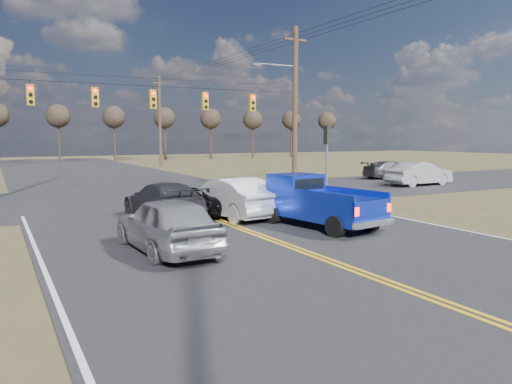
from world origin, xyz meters
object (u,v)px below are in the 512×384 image
pickup_truck (316,202)px  black_suv (184,202)px  cross_car_east_near (419,174)px  silver_suv (167,224)px  dgrey_car_queue (163,201)px  cross_car_east_far (391,170)px  white_car_queue (230,197)px

pickup_truck → black_suv: 5.82m
cross_car_east_near → black_suv: bearing=102.2°
silver_suv → dgrey_car_queue: bearing=-109.6°
pickup_truck → cross_car_east_far: bearing=31.0°
pickup_truck → silver_suv: pickup_truck is taller
silver_suv → black_suv: bearing=-117.0°
silver_suv → dgrey_car_queue: 5.86m
black_suv → white_car_queue: (1.60, -1.17, 0.22)m
dgrey_car_queue → cross_car_east_near: (19.49, 5.17, 0.06)m
pickup_truck → silver_suv: 6.22m
pickup_truck → white_car_queue: (-1.86, 3.51, -0.09)m
dgrey_car_queue → cross_car_east_near: size_ratio=1.05×
pickup_truck → cross_car_east_near: (15.06, 9.54, -0.11)m
silver_suv → black_suv: 6.48m
black_suv → silver_suv: bearing=70.2°
black_suv → dgrey_car_queue: 1.02m
white_car_queue → black_suv: bearing=-43.7°
pickup_truck → dgrey_car_queue: (-4.42, 4.38, -0.17)m
black_suv → dgrey_car_queue: size_ratio=0.86×
pickup_truck → silver_suv: size_ratio=1.10×
pickup_truck → silver_suv: (-6.09, -1.24, -0.10)m
cross_car_east_near → silver_suv: bearing=114.5°
cross_car_east_far → silver_suv: bearing=125.4°
cross_car_east_near → pickup_truck: bearing=119.8°
white_car_queue → cross_car_east_near: 17.97m
pickup_truck → cross_car_east_near: 17.83m
cross_car_east_near → white_car_queue: bearing=107.1°
pickup_truck → cross_car_east_near: bearing=23.1°
pickup_truck → black_suv: size_ratio=1.20×
cross_car_east_near → dgrey_car_queue: bearing=102.3°
dgrey_car_queue → white_car_queue: bearing=158.4°
white_car_queue → cross_car_east_far: bearing=-157.4°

